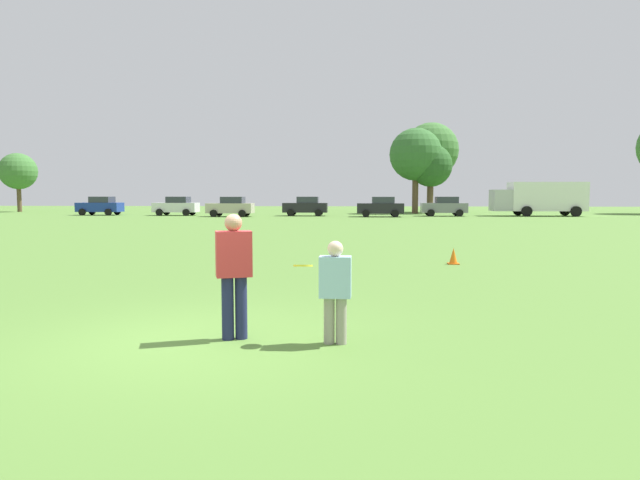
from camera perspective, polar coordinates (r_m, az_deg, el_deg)
ground_plane at (r=7.98m, az=-12.90°, el=-10.21°), size 172.73×172.73×0.00m
player_thrower at (r=7.78m, az=-8.95°, el=-3.00°), size 0.55×0.42×1.78m
player_defender at (r=7.49m, az=1.60°, el=-4.89°), size 0.44×0.26×1.42m
frisbee at (r=7.50m, az=-1.78°, el=-2.69°), size 0.27×0.27×0.06m
traffic_cone at (r=16.54m, az=13.72°, el=-1.66°), size 0.32×0.32×0.48m
parked_car_near_left at (r=58.06m, az=-21.90°, el=3.33°), size 4.21×2.23×1.82m
parked_car_mid_left at (r=54.84m, az=-14.71°, el=3.45°), size 4.21×2.23×1.82m
parked_car_center at (r=50.90m, az=-9.27°, el=3.46°), size 4.21×2.23×1.82m
parked_car_mid_right at (r=52.06m, az=-1.48°, el=3.55°), size 4.21×2.23×1.82m
parked_car_near_right at (r=50.09m, az=6.35°, el=3.47°), size 4.21×2.23×1.82m
parked_car_far_right at (r=52.74m, az=12.83°, el=3.45°), size 4.21×2.23×1.82m
box_truck at (r=55.68m, az=21.92°, el=4.14°), size 8.51×3.04×3.18m
tree_west_oak at (r=72.95m, az=-28.93°, el=6.26°), size 4.19×4.19×6.81m
tree_west_maple at (r=59.61m, az=9.94°, el=8.73°), size 5.57×5.57×9.05m
tree_center_elm at (r=59.78m, az=11.46°, el=7.58°), size 4.53×4.53×7.36m
tree_east_birch at (r=64.49m, az=11.47°, el=9.10°), size 6.27×6.27×10.19m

